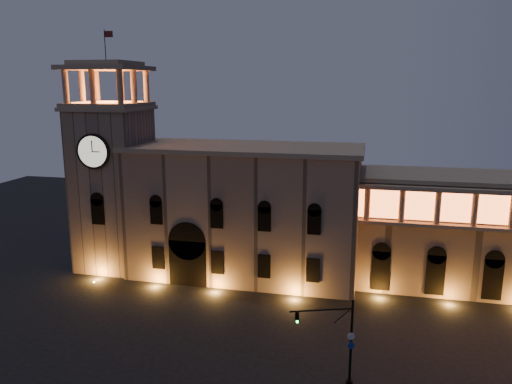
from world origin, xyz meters
TOP-DOWN VIEW (x-y plane):
  - ground at (0.00, 0.00)m, footprint 160.00×160.00m
  - government_building at (-2.08, 21.93)m, footprint 30.80×12.80m
  - clock_tower at (-20.50, 20.98)m, footprint 9.80×9.80m
  - traffic_light at (12.30, -1.48)m, footprint 5.41×2.17m

SIDE VIEW (x-z plane):
  - ground at x=0.00m, z-range 0.00..0.00m
  - traffic_light at x=12.30m, z-range 0.20..8.00m
  - government_building at x=-2.08m, z-range -0.03..17.57m
  - clock_tower at x=-20.50m, z-range -3.70..28.70m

